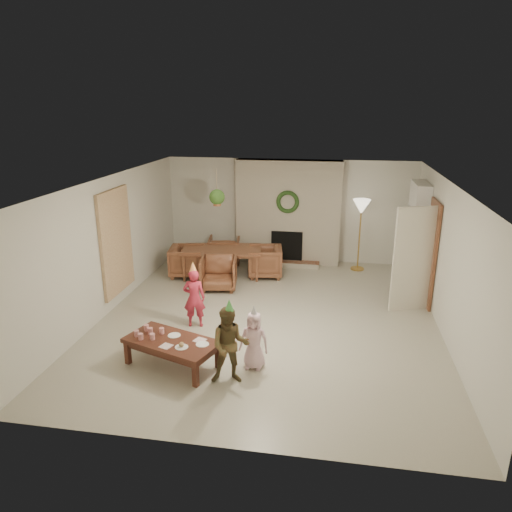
% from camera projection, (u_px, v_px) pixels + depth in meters
% --- Properties ---
extents(floor, '(7.00, 7.00, 0.00)m').
position_uv_depth(floor, '(268.00, 318.00, 8.68)').
color(floor, '#B7B29E').
rests_on(floor, ground).
extents(ceiling, '(7.00, 7.00, 0.00)m').
position_uv_depth(ceiling, '(270.00, 182.00, 7.91)').
color(ceiling, white).
rests_on(ceiling, wall_back).
extents(wall_back, '(7.00, 0.00, 7.00)m').
position_uv_depth(wall_back, '(289.00, 211.00, 11.58)').
color(wall_back, silver).
rests_on(wall_back, floor).
extents(wall_front, '(7.00, 0.00, 7.00)m').
position_uv_depth(wall_front, '(222.00, 351.00, 5.01)').
color(wall_front, silver).
rests_on(wall_front, floor).
extents(wall_left, '(0.00, 7.00, 7.00)m').
position_uv_depth(wall_left, '(109.00, 245.00, 8.77)').
color(wall_left, silver).
rests_on(wall_left, floor).
extents(wall_right, '(0.00, 7.00, 7.00)m').
position_uv_depth(wall_right, '(448.00, 262.00, 7.81)').
color(wall_right, silver).
rests_on(wall_right, floor).
extents(fireplace_mass, '(2.50, 0.40, 2.50)m').
position_uv_depth(fireplace_mass, '(288.00, 212.00, 11.39)').
color(fireplace_mass, '#4E1814').
rests_on(fireplace_mass, floor).
extents(fireplace_hearth, '(1.60, 0.30, 0.12)m').
position_uv_depth(fireplace_hearth, '(286.00, 264.00, 11.43)').
color(fireplace_hearth, brown).
rests_on(fireplace_hearth, floor).
extents(fireplace_firebox, '(0.75, 0.12, 0.75)m').
position_uv_depth(fireplace_firebox, '(287.00, 246.00, 11.46)').
color(fireplace_firebox, black).
rests_on(fireplace_firebox, floor).
extents(fireplace_wreath, '(0.54, 0.10, 0.54)m').
position_uv_depth(fireplace_wreath, '(288.00, 202.00, 11.08)').
color(fireplace_wreath, '#204118').
rests_on(fireplace_wreath, fireplace_mass).
extents(floor_lamp_base, '(0.31, 0.31, 0.03)m').
position_uv_depth(floor_lamp_base, '(357.00, 269.00, 11.22)').
color(floor_lamp_base, gold).
rests_on(floor_lamp_base, floor).
extents(floor_lamp_post, '(0.03, 0.03, 1.51)m').
position_uv_depth(floor_lamp_post, '(359.00, 237.00, 10.98)').
color(floor_lamp_post, gold).
rests_on(floor_lamp_post, floor).
extents(floor_lamp_shade, '(0.40, 0.40, 0.34)m').
position_uv_depth(floor_lamp_shade, '(362.00, 207.00, 10.76)').
color(floor_lamp_shade, beige).
rests_on(floor_lamp_shade, floor_lamp_post).
extents(bookshelf_carcass, '(0.30, 1.00, 2.20)m').
position_uv_depth(bookshelf_carcass, '(416.00, 234.00, 10.04)').
color(bookshelf_carcass, white).
rests_on(bookshelf_carcass, floor).
extents(bookshelf_shelf_a, '(0.30, 0.92, 0.03)m').
position_uv_depth(bookshelf_shelf_a, '(412.00, 263.00, 10.25)').
color(bookshelf_shelf_a, white).
rests_on(bookshelf_shelf_a, bookshelf_carcass).
extents(bookshelf_shelf_b, '(0.30, 0.92, 0.03)m').
position_uv_depth(bookshelf_shelf_b, '(414.00, 246.00, 10.12)').
color(bookshelf_shelf_b, white).
rests_on(bookshelf_shelf_b, bookshelf_carcass).
extents(bookshelf_shelf_c, '(0.30, 0.92, 0.03)m').
position_uv_depth(bookshelf_shelf_c, '(416.00, 227.00, 10.00)').
color(bookshelf_shelf_c, white).
rests_on(bookshelf_shelf_c, bookshelf_carcass).
extents(bookshelf_shelf_d, '(0.30, 0.92, 0.03)m').
position_uv_depth(bookshelf_shelf_d, '(418.00, 209.00, 9.88)').
color(bookshelf_shelf_d, white).
rests_on(bookshelf_shelf_d, bookshelf_carcass).
extents(books_row_lower, '(0.20, 0.40, 0.24)m').
position_uv_depth(books_row_lower, '(413.00, 259.00, 10.07)').
color(books_row_lower, maroon).
rests_on(books_row_lower, bookshelf_shelf_a).
extents(books_row_mid, '(0.20, 0.44, 0.24)m').
position_uv_depth(books_row_mid, '(413.00, 239.00, 10.13)').
color(books_row_mid, navy).
rests_on(books_row_mid, bookshelf_shelf_b).
extents(books_row_upper, '(0.20, 0.36, 0.22)m').
position_uv_depth(books_row_upper, '(416.00, 223.00, 9.87)').
color(books_row_upper, '#B18D26').
rests_on(books_row_upper, bookshelf_shelf_c).
extents(door_frame, '(0.05, 0.86, 2.04)m').
position_uv_depth(door_frame, '(431.00, 254.00, 9.02)').
color(door_frame, brown).
rests_on(door_frame, floor).
extents(door_leaf, '(0.77, 0.32, 2.00)m').
position_uv_depth(door_leaf, '(413.00, 260.00, 8.73)').
color(door_leaf, beige).
rests_on(door_leaf, floor).
extents(curtain_panel, '(0.06, 1.20, 2.00)m').
position_uv_depth(curtain_panel, '(116.00, 242.00, 8.95)').
color(curtain_panel, beige).
rests_on(curtain_panel, wall_left).
extents(dining_table, '(1.91, 1.25, 0.63)m').
position_uv_depth(dining_table, '(222.00, 263.00, 10.71)').
color(dining_table, brown).
rests_on(dining_table, floor).
extents(dining_chair_near, '(0.85, 0.86, 0.69)m').
position_uv_depth(dining_chair_near, '(219.00, 273.00, 9.95)').
color(dining_chair_near, brown).
rests_on(dining_chair_near, floor).
extents(dining_chair_far, '(0.85, 0.86, 0.69)m').
position_uv_depth(dining_chair_far, '(224.00, 251.00, 11.44)').
color(dining_chair_far, brown).
rests_on(dining_chair_far, floor).
extents(dining_chair_left, '(0.86, 0.85, 0.69)m').
position_uv_depth(dining_chair_left, '(187.00, 261.00, 10.71)').
color(dining_chair_left, brown).
rests_on(dining_chair_left, floor).
extents(dining_chair_right, '(0.86, 0.85, 0.69)m').
position_uv_depth(dining_chair_right, '(265.00, 261.00, 10.68)').
color(dining_chair_right, brown).
rests_on(dining_chair_right, floor).
extents(hanging_plant_cord, '(0.01, 0.01, 0.70)m').
position_uv_depth(hanging_plant_cord, '(217.00, 186.00, 9.63)').
color(hanging_plant_cord, tan).
rests_on(hanging_plant_cord, ceiling).
extents(hanging_plant_pot, '(0.16, 0.16, 0.12)m').
position_uv_depth(hanging_plant_pot, '(217.00, 203.00, 9.74)').
color(hanging_plant_pot, '#94552F').
rests_on(hanging_plant_pot, hanging_plant_cord).
extents(hanging_plant_foliage, '(0.32, 0.32, 0.32)m').
position_uv_depth(hanging_plant_foliage, '(217.00, 197.00, 9.70)').
color(hanging_plant_foliage, '#2B521B').
rests_on(hanging_plant_foliage, hanging_plant_pot).
extents(coffee_table_top, '(1.54, 1.11, 0.06)m').
position_uv_depth(coffee_table_top, '(172.00, 342.00, 6.98)').
color(coffee_table_top, '#4F261A').
rests_on(coffee_table_top, floor).
extents(coffee_table_apron, '(1.40, 0.98, 0.09)m').
position_uv_depth(coffee_table_apron, '(172.00, 346.00, 7.00)').
color(coffee_table_apron, '#4F261A').
rests_on(coffee_table_apron, floor).
extents(coffee_leg_fl, '(0.10, 0.10, 0.36)m').
position_uv_depth(coffee_leg_fl, '(128.00, 353.00, 7.10)').
color(coffee_leg_fl, '#4F261A').
rests_on(coffee_leg_fl, floor).
extents(coffee_leg_fr, '(0.10, 0.10, 0.36)m').
position_uv_depth(coffee_leg_fr, '(196.00, 375.00, 6.52)').
color(coffee_leg_fr, '#4F261A').
rests_on(coffee_leg_fr, floor).
extents(coffee_leg_bl, '(0.10, 0.10, 0.36)m').
position_uv_depth(coffee_leg_bl, '(153.00, 337.00, 7.57)').
color(coffee_leg_bl, '#4F261A').
rests_on(coffee_leg_bl, floor).
extents(coffee_leg_br, '(0.10, 0.10, 0.36)m').
position_uv_depth(coffee_leg_br, '(218.00, 357.00, 6.99)').
color(coffee_leg_br, '#4F261A').
rests_on(coffee_leg_br, floor).
extents(cup_a, '(0.10, 0.10, 0.10)m').
position_uv_depth(cup_a, '(137.00, 333.00, 7.07)').
color(cup_a, white).
rests_on(cup_a, coffee_table_top).
extents(cup_b, '(0.10, 0.10, 0.10)m').
position_uv_depth(cup_b, '(146.00, 328.00, 7.25)').
color(cup_b, white).
rests_on(cup_b, coffee_table_top).
extents(cup_c, '(0.10, 0.10, 0.10)m').
position_uv_depth(cup_c, '(141.00, 337.00, 6.96)').
color(cup_c, white).
rests_on(cup_c, coffee_table_top).
extents(cup_d, '(0.10, 0.10, 0.10)m').
position_uv_depth(cup_d, '(150.00, 331.00, 7.14)').
color(cup_d, white).
rests_on(cup_d, coffee_table_top).
extents(cup_e, '(0.10, 0.10, 0.10)m').
position_uv_depth(cup_e, '(152.00, 337.00, 6.97)').
color(cup_e, white).
rests_on(cup_e, coffee_table_top).
extents(cup_f, '(0.10, 0.10, 0.10)m').
position_uv_depth(cup_f, '(162.00, 331.00, 7.14)').
color(cup_f, white).
rests_on(cup_f, coffee_table_top).
extents(plate_a, '(0.24, 0.24, 0.01)m').
position_uv_depth(plate_a, '(174.00, 335.00, 7.10)').
color(plate_a, white).
rests_on(plate_a, coffee_table_top).
extents(plate_b, '(0.24, 0.24, 0.01)m').
position_uv_depth(plate_b, '(182.00, 347.00, 6.76)').
color(plate_b, white).
rests_on(plate_b, coffee_table_top).
extents(plate_c, '(0.24, 0.24, 0.01)m').
position_uv_depth(plate_c, '(202.00, 344.00, 6.83)').
color(plate_c, white).
rests_on(plate_c, coffee_table_top).
extents(food_scoop, '(0.10, 0.10, 0.07)m').
position_uv_depth(food_scoop, '(181.00, 344.00, 6.74)').
color(food_scoop, tan).
rests_on(food_scoop, plate_b).
extents(napkin_left, '(0.20, 0.20, 0.01)m').
position_uv_depth(napkin_left, '(166.00, 346.00, 6.78)').
color(napkin_left, '#DEA4AA').
rests_on(napkin_left, coffee_table_top).
extents(napkin_right, '(0.20, 0.20, 0.01)m').
position_uv_depth(napkin_right, '(200.00, 340.00, 6.95)').
color(napkin_right, '#DEA4AA').
rests_on(napkin_right, coffee_table_top).
extents(child_red, '(0.42, 0.31, 1.05)m').
position_uv_depth(child_red, '(194.00, 298.00, 8.21)').
color(child_red, '#B7273C').
rests_on(child_red, floor).
extents(party_hat_red, '(0.17, 0.17, 0.20)m').
position_uv_depth(party_hat_red, '(193.00, 267.00, 8.04)').
color(party_hat_red, '#FCE554').
rests_on(party_hat_red, child_red).
extents(child_plaid, '(0.62, 0.52, 1.13)m').
position_uv_depth(child_plaid, '(230.00, 346.00, 6.52)').
color(child_plaid, brown).
rests_on(child_plaid, floor).
extents(party_hat_plaid, '(0.15, 0.15, 0.18)m').
position_uv_depth(party_hat_plaid, '(229.00, 305.00, 6.34)').
color(party_hat_plaid, green).
rests_on(party_hat_plaid, child_plaid).
extents(child_pink, '(0.45, 0.31, 0.88)m').
position_uv_depth(child_pink, '(254.00, 340.00, 6.92)').
color(child_pink, '#F9C7D7').
rests_on(child_pink, floor).
extents(party_hat_pink, '(0.14, 0.14, 0.16)m').
position_uv_depth(party_hat_pink, '(254.00, 311.00, 6.78)').
color(party_hat_pink, '#B7B6BD').
rests_on(party_hat_pink, child_pink).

